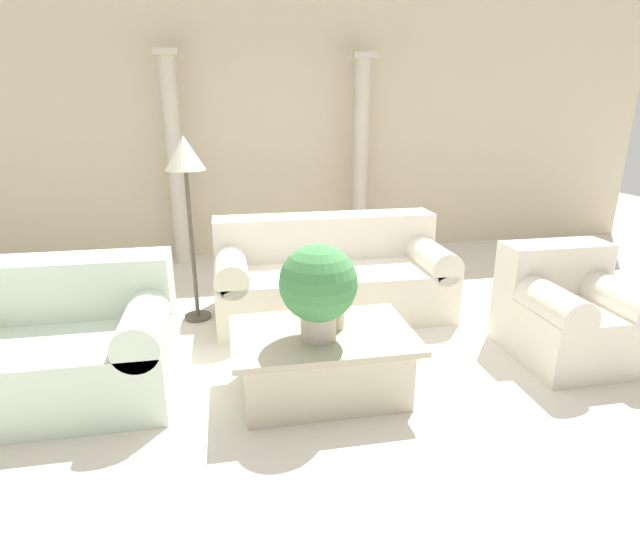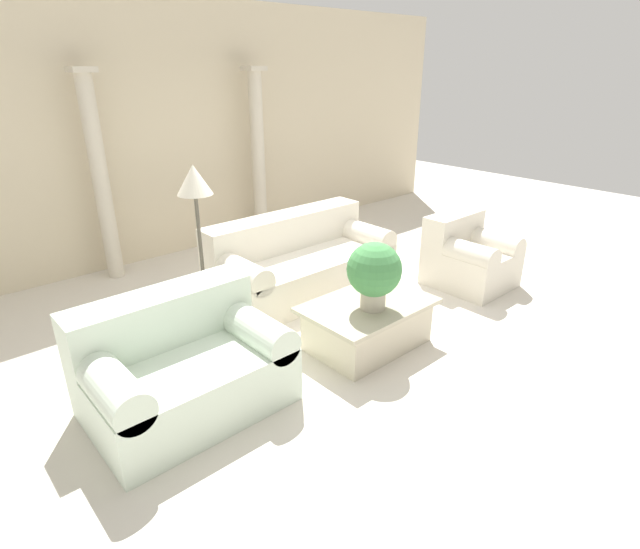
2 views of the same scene
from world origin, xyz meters
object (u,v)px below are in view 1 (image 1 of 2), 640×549
at_px(potted_plant, 318,286).
at_px(floor_lamp, 186,167).
at_px(sofa_long, 330,274).
at_px(coffee_table, 322,361).
at_px(armchair, 568,310).
at_px(loveseat, 60,342).

height_order(potted_plant, floor_lamp, floor_lamp).
height_order(sofa_long, potted_plant, potted_plant).
bearing_deg(sofa_long, coffee_table, -103.95).
bearing_deg(floor_lamp, sofa_long, -0.91).
bearing_deg(potted_plant, coffee_table, 64.74).
xyz_separation_m(sofa_long, armchair, (1.57, -1.19, 0.01)).
height_order(loveseat, floor_lamp, floor_lamp).
bearing_deg(sofa_long, loveseat, -152.41).
bearing_deg(floor_lamp, armchair, -23.47).
distance_m(sofa_long, potted_plant, 1.59).
height_order(sofa_long, floor_lamp, floor_lamp).
height_order(loveseat, armchair, loveseat).
xyz_separation_m(coffee_table, armchair, (1.92, 0.20, 0.13)).
xyz_separation_m(sofa_long, floor_lamp, (-1.21, 0.02, 0.99)).
xyz_separation_m(coffee_table, floor_lamp, (-0.86, 1.40, 1.11)).
relative_size(potted_plant, armchair, 0.69).
bearing_deg(potted_plant, floor_lamp, 118.78).
relative_size(coffee_table, armchair, 1.33).
distance_m(loveseat, coffee_table, 1.71).
distance_m(potted_plant, floor_lamp, 1.79).
xyz_separation_m(coffee_table, potted_plant, (-0.04, -0.09, 0.56)).
height_order(potted_plant, armchair, potted_plant).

